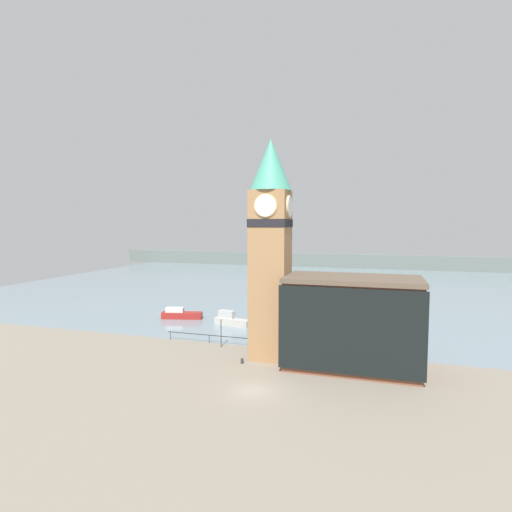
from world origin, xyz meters
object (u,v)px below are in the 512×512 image
Objects in this scene: pier_building at (352,322)px; boat_near at (231,320)px; lamp_post at (221,326)px; boat_far at (181,314)px; clock_tower at (271,244)px; mooring_bollard_near at (242,361)px.

boat_near is at bearing 144.53° from pier_building.
lamp_post is (-16.29, 2.71, -2.30)m from pier_building.
lamp_post is (12.24, -12.50, 1.99)m from boat_far.
clock_tower is 27.21m from boat_far.
pier_building is 2.12× the size of boat_far.
mooring_bollard_near is at bearing -129.67° from clock_tower.
mooring_bollard_near is at bearing -169.11° from pier_building.
mooring_bollard_near is at bearing -59.82° from boat_far.
clock_tower is 20.39m from boat_near.
lamp_post is (-6.99, 1.99, -10.68)m from clock_tower.
pier_building is 2.39× the size of boat_near.
pier_building reaches higher than mooring_bollard_near.
clock_tower is 13.60m from mooring_bollard_near.
boat_far is at bearing -176.77° from boat_near.
pier_building is 16.68m from lamp_post.
pier_building is at bearing -9.43° from lamp_post.
boat_near is at bearing -23.62° from boat_far.
boat_far is at bearing 134.39° from lamp_post.
boat_near reaches higher than boat_far.
clock_tower is 12.54m from pier_building.
pier_building is 12.86m from mooring_bollard_near.
mooring_bollard_near is (7.22, -15.79, -0.48)m from boat_near.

